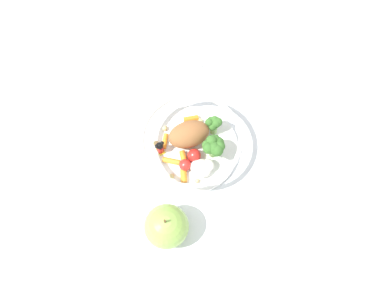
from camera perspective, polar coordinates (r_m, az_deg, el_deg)
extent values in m
plane|color=white|center=(0.82, -1.10, -1.53)|extent=(2.40, 2.40, 0.00)
cylinder|color=white|center=(0.82, 0.00, -0.77)|extent=(0.19, 0.19, 0.01)
torus|color=white|center=(0.77, 0.00, 0.66)|extent=(0.20, 0.20, 0.01)
ellipsoid|color=#935B33|center=(0.79, -0.44, 1.38)|extent=(0.10, 0.08, 0.05)
cylinder|color=#7FAD5B|center=(0.79, 3.03, -1.03)|extent=(0.02, 0.02, 0.03)
sphere|color=#386B28|center=(0.77, 3.75, 0.17)|extent=(0.02, 0.02, 0.02)
sphere|color=#386B28|center=(0.77, 3.24, 0.50)|extent=(0.02, 0.02, 0.02)
sphere|color=#386B28|center=(0.76, 2.80, 0.45)|extent=(0.02, 0.02, 0.02)
sphere|color=#386B28|center=(0.77, 2.19, -0.18)|extent=(0.02, 0.02, 0.02)
sphere|color=#386B28|center=(0.76, 2.36, -0.60)|extent=(0.02, 0.02, 0.02)
sphere|color=#386B28|center=(0.76, 3.13, -0.58)|extent=(0.03, 0.03, 0.03)
sphere|color=#386B28|center=(0.76, 3.56, -0.86)|extent=(0.03, 0.03, 0.03)
sphere|color=#386B28|center=(0.76, 3.94, -0.32)|extent=(0.02, 0.02, 0.02)
cylinder|color=#7FAD5B|center=(0.82, 3.01, 2.22)|extent=(0.01, 0.01, 0.02)
sphere|color=#386B28|center=(0.80, 3.63, 3.20)|extent=(0.02, 0.02, 0.02)
sphere|color=#386B28|center=(0.80, 3.24, 3.41)|extent=(0.02, 0.02, 0.02)
sphere|color=#386B28|center=(0.80, 2.70, 3.36)|extent=(0.02, 0.02, 0.02)
sphere|color=#386B28|center=(0.79, 2.45, 3.10)|extent=(0.02, 0.02, 0.02)
sphere|color=#386B28|center=(0.80, 2.82, 2.58)|extent=(0.02, 0.02, 0.02)
sphere|color=#386B28|center=(0.80, 2.97, 2.52)|extent=(0.01, 0.01, 0.01)
sphere|color=#386B28|center=(0.79, 3.43, 2.65)|extent=(0.01, 0.01, 0.01)
sphere|color=#386B28|center=(0.80, 3.53, 2.91)|extent=(0.02, 0.02, 0.02)
sphere|color=white|center=(0.78, 2.24, -3.02)|extent=(0.03, 0.03, 0.03)
sphere|color=white|center=(0.78, 1.38, -3.21)|extent=(0.03, 0.03, 0.03)
sphere|color=white|center=(0.79, 0.95, -3.25)|extent=(0.03, 0.03, 0.03)
sphere|color=white|center=(0.78, 1.36, -3.58)|extent=(0.02, 0.02, 0.02)
sphere|color=white|center=(0.78, 1.33, -3.73)|extent=(0.02, 0.02, 0.02)
sphere|color=white|center=(0.78, 1.73, -4.02)|extent=(0.02, 0.02, 0.02)
sphere|color=white|center=(0.78, 1.72, -3.75)|extent=(0.03, 0.03, 0.03)
cube|color=yellow|center=(0.81, -4.50, -0.97)|extent=(0.01, 0.02, 0.00)
cylinder|color=red|center=(0.80, -4.56, -0.68)|extent=(0.02, 0.02, 0.02)
sphere|color=black|center=(0.78, -4.64, -0.25)|extent=(0.01, 0.01, 0.01)
sphere|color=black|center=(0.78, -4.28, 0.11)|extent=(0.01, 0.01, 0.01)
sphere|color=black|center=(0.78, -5.06, -0.34)|extent=(0.01, 0.01, 0.01)
cylinder|color=orange|center=(0.80, -3.06, -2.32)|extent=(0.03, 0.03, 0.01)
cylinder|color=orange|center=(0.80, -1.24, -1.82)|extent=(0.02, 0.03, 0.01)
cylinder|color=orange|center=(0.78, -1.18, -4.54)|extent=(0.03, 0.03, 0.01)
cylinder|color=orange|center=(0.81, -3.87, 0.42)|extent=(0.03, 0.03, 0.01)
cylinder|color=orange|center=(0.83, -0.14, 3.62)|extent=(0.03, 0.02, 0.01)
sphere|color=red|center=(0.79, -0.97, -3.01)|extent=(0.02, 0.02, 0.02)
sphere|color=red|center=(0.79, 0.32, -1.65)|extent=(0.03, 0.03, 0.03)
sphere|color=tan|center=(0.81, -5.17, 0.09)|extent=(0.01, 0.01, 0.01)
sphere|color=#D1B775|center=(0.78, 0.73, -5.27)|extent=(0.01, 0.01, 0.01)
sphere|color=#D1B775|center=(0.83, 1.22, 3.30)|extent=(0.01, 0.01, 0.01)
sphere|color=#D1B775|center=(0.83, -3.62, 2.43)|extent=(0.01, 0.01, 0.01)
sphere|color=#D1B775|center=(0.81, 4.14, 0.43)|extent=(0.01, 0.01, 0.01)
sphere|color=#D1B775|center=(0.79, -2.88, -4.58)|extent=(0.01, 0.01, 0.01)
sphere|color=#8CB74C|center=(0.74, -3.65, -11.62)|extent=(0.08, 0.08, 0.08)
cylinder|color=brown|center=(0.69, -3.88, -10.90)|extent=(0.00, 0.00, 0.01)
cube|color=white|center=(0.92, -3.54, 11.45)|extent=(0.16, 0.18, 0.01)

